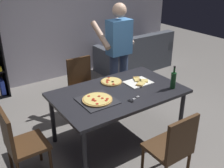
% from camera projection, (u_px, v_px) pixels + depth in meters
% --- Properties ---
extents(ground_plane, '(12.00, 12.00, 0.00)m').
position_uv_depth(ground_plane, '(118.00, 138.00, 3.80)').
color(ground_plane, gray).
extents(back_wall, '(6.40, 0.10, 2.80)m').
position_uv_depth(back_wall, '(41.00, 13.00, 5.16)').
color(back_wall, '#BCB7C6').
rests_on(back_wall, ground_plane).
extents(dining_table, '(1.71, 1.05, 0.75)m').
position_uv_depth(dining_table, '(118.00, 96.00, 3.51)').
color(dining_table, '#232328').
rests_on(dining_table, ground_plane).
extents(chair_near_camera, '(0.42, 0.42, 0.90)m').
position_uv_depth(chair_near_camera, '(173.00, 146.00, 2.82)').
color(chair_near_camera, '#472D19').
rests_on(chair_near_camera, ground_plane).
extents(chair_far_side, '(0.42, 0.42, 0.90)m').
position_uv_depth(chair_far_side, '(83.00, 82.00, 4.34)').
color(chair_far_side, '#472D19').
rests_on(chair_far_side, ground_plane).
extents(chair_left_end, '(0.42, 0.42, 0.90)m').
position_uv_depth(chair_left_end, '(19.00, 141.00, 2.90)').
color(chair_left_end, '#472D19').
rests_on(chair_left_end, ground_plane).
extents(couch, '(1.72, 0.89, 0.85)m').
position_uv_depth(couch, '(135.00, 57.00, 6.13)').
color(couch, '#4C515B').
rests_on(couch, ground_plane).
extents(person_serving_pizza, '(0.55, 0.54, 1.75)m').
position_uv_depth(person_serving_pizza, '(118.00, 51.00, 4.25)').
color(person_serving_pizza, '#38476B').
rests_on(person_serving_pizza, ground_plane).
extents(pepperoni_pizza_on_tray, '(0.43, 0.43, 0.04)m').
position_uv_depth(pepperoni_pizza_on_tray, '(97.00, 100.00, 3.23)').
color(pepperoni_pizza_on_tray, '#2D2D33').
rests_on(pepperoni_pizza_on_tray, dining_table).
extents(pizza_slices_on_towel, '(0.36, 0.30, 0.03)m').
position_uv_depth(pizza_slices_on_towel, '(139.00, 82.00, 3.73)').
color(pizza_slices_on_towel, white).
rests_on(pizza_slices_on_towel, dining_table).
extents(wine_bottle, '(0.07, 0.07, 0.32)m').
position_uv_depth(wine_bottle, '(173.00, 80.00, 3.52)').
color(wine_bottle, '#194723').
rests_on(wine_bottle, dining_table).
extents(kitchen_scissors, '(0.20, 0.10, 0.01)m').
position_uv_depth(kitchen_scissors, '(133.00, 100.00, 3.26)').
color(kitchen_scissors, silver).
rests_on(kitchen_scissors, dining_table).
extents(second_pizza_plain, '(0.30, 0.30, 0.03)m').
position_uv_depth(second_pizza_plain, '(111.00, 82.00, 3.74)').
color(second_pizza_plain, tan).
rests_on(second_pizza_plain, dining_table).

